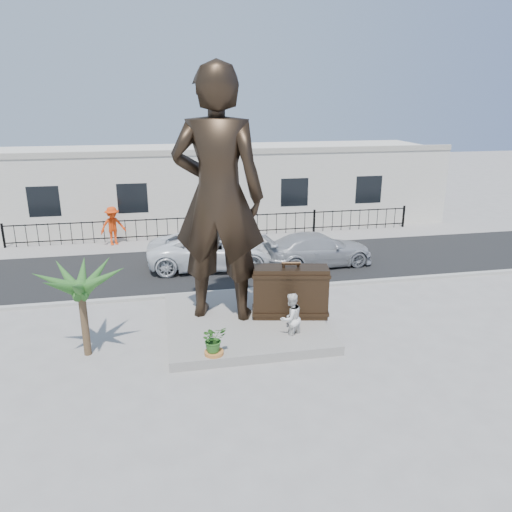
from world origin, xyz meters
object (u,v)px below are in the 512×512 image
(tourist, at_px, (291,318))
(car_white, at_px, (213,250))
(statue, at_px, (218,197))
(suitcase, at_px, (290,292))

(tourist, distance_m, car_white, 7.87)
(statue, height_order, suitcase, statue)
(statue, bearing_deg, tourist, 154.91)
(statue, distance_m, tourist, 4.48)
(suitcase, relative_size, tourist, 1.52)
(statue, distance_m, car_white, 6.86)
(statue, xyz_separation_m, car_white, (0.41, 5.85, -3.56))
(car_white, bearing_deg, suitcase, -158.88)
(suitcase, distance_m, car_white, 6.71)
(tourist, xyz_separation_m, car_white, (-1.57, 7.71, 0.00))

